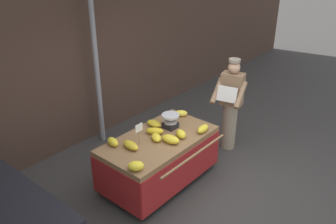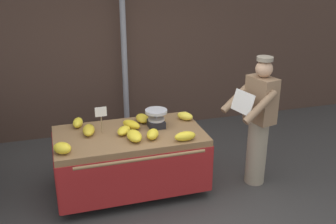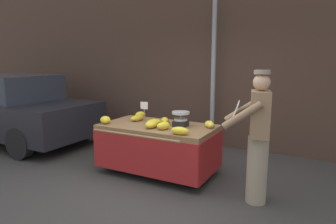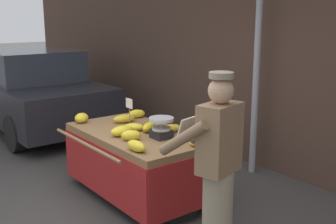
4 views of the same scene
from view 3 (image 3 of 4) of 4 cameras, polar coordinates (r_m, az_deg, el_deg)
The scene contains 18 objects.
ground_plane at distance 4.20m, azimuth -4.13°, elevation -15.95°, with size 60.00×60.00×0.00m, color #383533.
back_wall at distance 6.44m, azimuth 10.02°, elevation 11.71°, with size 16.00×0.24×4.10m, color #473328.
street_pole at distance 6.09m, azimuth 8.66°, elevation 7.13°, with size 0.09×0.09×3.09m, color gray.
banana_cart at distance 4.81m, azimuth -1.94°, elevation -5.02°, with size 1.84×1.20×0.81m.
weighing_scale at distance 4.63m, azimuth 2.46°, elevation -1.35°, with size 0.28×0.28×0.24m.
price_sign at distance 4.95m, azimuth -4.60°, elevation 0.89°, with size 0.14×0.01×0.34m.
banana_bunch_0 at distance 5.09m, azimuth -5.94°, elevation -1.13°, with size 0.14×0.30×0.10m, color gold.
banana_bunch_1 at distance 4.83m, azimuth -0.62°, elevation -1.66°, with size 0.13×0.27×0.11m, color gold.
banana_bunch_2 at distance 5.36m, azimuth -5.33°, elevation -0.51°, with size 0.12×0.23×0.11m, color yellow.
banana_bunch_3 at distance 4.13m, azimuth 2.30°, elevation -3.63°, with size 0.12×0.26×0.11m, color yellow.
banana_bunch_4 at distance 4.55m, azimuth -3.17°, elevation -2.34°, with size 0.16×0.29×0.11m, color yellow.
banana_bunch_5 at distance 4.77m, azimuth -2.71°, elevation -1.90°, with size 0.14×0.23×0.09m, color yellow.
banana_bunch_6 at distance 4.43m, azimuth -0.87°, elevation -2.67°, with size 0.13×0.22×0.12m, color yellow.
banana_bunch_7 at distance 4.90m, azimuth 2.28°, elevation -1.59°, with size 0.16×0.27×0.09m, color gold.
banana_bunch_8 at distance 4.95m, azimuth -11.94°, elevation -1.49°, with size 0.16×0.21×0.12m, color yellow.
banana_bunch_9 at distance 4.59m, azimuth 7.96°, elevation -2.36°, with size 0.13×0.22×0.11m, color yellow.
vendor_person at distance 3.92m, azimuth 16.80°, elevation -4.63°, with size 0.66×0.61×1.71m.
parked_car at distance 7.57m, azimuth -27.62°, elevation 0.56°, with size 3.92×1.77×1.51m.
Camera 3 is at (2.05, -3.18, 1.83)m, focal length 31.72 mm.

